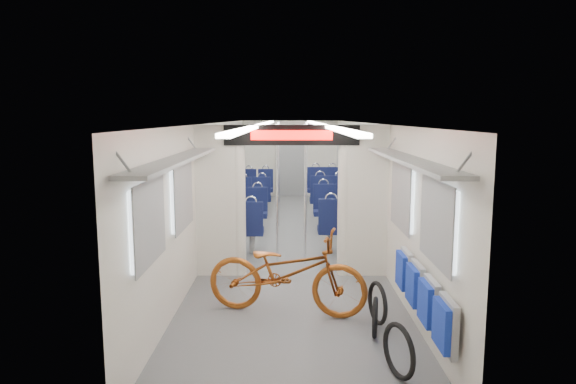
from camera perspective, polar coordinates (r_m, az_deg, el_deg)
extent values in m
plane|color=#515456|center=(9.98, 0.35, -5.64)|extent=(12.00, 12.00, 0.00)
cube|color=silver|center=(9.87, -8.10, 0.91)|extent=(0.02, 12.00, 2.30)
cube|color=silver|center=(9.88, 8.79, 0.90)|extent=(0.02, 12.00, 2.30)
cube|color=silver|center=(15.74, 0.27, 3.75)|extent=(2.90, 0.02, 2.30)
cube|color=silver|center=(3.90, 0.67, -10.63)|extent=(2.90, 0.02, 2.30)
cube|color=silver|center=(9.69, 0.36, 7.67)|extent=(2.90, 12.00, 0.02)
cube|color=white|center=(9.70, -2.92, 7.49)|extent=(0.12, 11.40, 0.04)
cube|color=white|center=(9.71, 3.63, 7.48)|extent=(0.12, 11.40, 0.04)
cube|color=silver|center=(7.89, -7.80, -2.06)|extent=(0.65, 0.18, 2.00)
cube|color=silver|center=(7.90, 8.59, -2.07)|extent=(0.65, 0.18, 2.00)
cube|color=silver|center=(7.69, 0.41, 6.37)|extent=(2.90, 0.18, 0.30)
cylinder|color=silver|center=(7.85, -5.45, -2.07)|extent=(0.20, 0.20, 2.00)
cylinder|color=silver|center=(7.86, 6.25, -2.08)|extent=(0.20, 0.20, 2.00)
cube|color=black|center=(7.58, 0.42, 6.34)|extent=(2.00, 0.03, 0.30)
cube|color=#FF0C07|center=(7.56, 0.42, 6.33)|extent=(1.20, 0.02, 0.14)
cube|color=silver|center=(5.18, -15.38, -3.28)|extent=(0.04, 1.00, 0.75)
cube|color=silver|center=(5.20, 16.42, -3.28)|extent=(0.04, 1.00, 0.75)
cube|color=silver|center=(6.71, -11.76, -0.54)|extent=(0.04, 1.00, 0.75)
cube|color=silver|center=(6.73, 12.64, -0.55)|extent=(0.04, 1.00, 0.75)
cube|color=silver|center=(9.35, -8.38, 2.03)|extent=(0.04, 1.00, 0.75)
cube|color=silver|center=(9.36, 9.10, 2.02)|extent=(0.04, 1.00, 0.75)
cube|color=silver|center=(11.22, -6.96, 3.10)|extent=(0.04, 1.00, 0.75)
cube|color=silver|center=(11.23, 7.60, 3.10)|extent=(0.04, 1.00, 0.75)
cube|color=silver|center=(13.10, -5.94, 3.87)|extent=(0.04, 1.00, 0.75)
cube|color=silver|center=(13.11, 6.53, 3.87)|extent=(0.04, 1.00, 0.75)
cube|color=silver|center=(14.89, -5.21, 4.42)|extent=(0.04, 1.00, 0.75)
cube|color=silver|center=(14.89, 5.77, 4.41)|extent=(0.04, 1.00, 0.75)
cube|color=gray|center=(5.84, -12.09, 3.58)|extent=(0.30, 3.60, 0.04)
cube|color=gray|center=(5.85, 13.06, 3.56)|extent=(0.30, 3.60, 0.04)
cube|color=gray|center=(11.76, -5.91, 6.05)|extent=(0.30, 7.60, 0.04)
cube|color=gray|center=(11.77, 6.55, 6.04)|extent=(0.30, 7.60, 0.04)
cube|color=gray|center=(15.69, 0.27, 3.19)|extent=(0.90, 0.05, 2.00)
imported|color=#944715|center=(6.38, -0.17, -8.89)|extent=(2.11, 1.13, 1.05)
cube|color=gray|center=(4.92, 17.37, -13.96)|extent=(0.06, 0.43, 0.49)
cube|color=#11279B|center=(4.91, 16.68, -14.01)|extent=(0.06, 0.39, 0.41)
cube|color=gray|center=(5.42, 15.63, -11.80)|extent=(0.06, 0.43, 0.49)
cube|color=#11279B|center=(5.40, 15.00, -11.84)|extent=(0.06, 0.39, 0.41)
cube|color=gray|center=(5.92, 14.20, -10.00)|extent=(0.06, 0.43, 0.49)
cube|color=#11279B|center=(5.90, 13.62, -10.02)|extent=(0.06, 0.39, 0.41)
cube|color=gray|center=(6.43, 13.01, -8.48)|extent=(0.06, 0.43, 0.49)
cube|color=#11279B|center=(6.41, 12.48, -8.49)|extent=(0.06, 0.39, 0.41)
torus|color=black|center=(5.09, 12.19, -17.14)|extent=(0.22, 0.52, 0.54)
torus|color=black|center=(5.90, 9.65, -13.80)|extent=(0.14, 0.46, 0.46)
torus|color=black|center=(6.24, 9.91, -12.27)|extent=(0.17, 0.51, 0.52)
cube|color=#0C1237|center=(9.16, -4.03, -4.38)|extent=(0.41, 0.39, 0.10)
cylinder|color=gray|center=(9.22, -4.02, -5.74)|extent=(0.10, 0.10, 0.35)
cube|color=#0C1237|center=(8.95, -4.12, -2.70)|extent=(0.41, 0.07, 0.51)
torus|color=silver|center=(8.90, -4.14, -1.10)|extent=(0.21, 0.03, 0.21)
cube|color=#0C1237|center=(10.69, -3.43, -2.52)|extent=(0.41, 0.39, 0.10)
cylinder|color=gray|center=(10.74, -3.41, -3.70)|extent=(0.10, 0.10, 0.35)
cube|color=#0C1237|center=(10.79, -3.39, -0.79)|extent=(0.41, 0.07, 0.51)
torus|color=silver|center=(10.76, -3.40, 0.55)|extent=(0.21, 0.03, 0.21)
cube|color=#0C1237|center=(9.21, -6.96, -4.35)|extent=(0.41, 0.39, 0.10)
cylinder|color=gray|center=(9.26, -6.93, -5.71)|extent=(0.10, 0.10, 0.35)
cube|color=#0C1237|center=(8.99, -7.11, -2.69)|extent=(0.41, 0.07, 0.51)
torus|color=silver|center=(8.95, -7.14, -1.10)|extent=(0.21, 0.03, 0.21)
cube|color=#0C1237|center=(10.73, -5.93, -2.51)|extent=(0.41, 0.39, 0.10)
cylinder|color=gray|center=(10.78, -5.92, -3.69)|extent=(0.10, 0.10, 0.35)
cube|color=#0C1237|center=(10.83, -5.87, -0.78)|extent=(0.41, 0.07, 0.51)
torus|color=silver|center=(10.79, -5.89, 0.54)|extent=(0.21, 0.03, 0.21)
cube|color=#0C1237|center=(9.29, 4.70, -4.21)|extent=(0.44, 0.41, 0.10)
cylinder|color=gray|center=(9.34, 4.68, -5.56)|extent=(0.10, 0.10, 0.35)
cube|color=#0C1237|center=(9.06, 4.80, -2.46)|extent=(0.44, 0.08, 0.54)
torus|color=silver|center=(9.01, 4.82, -0.78)|extent=(0.22, 0.03, 0.22)
cube|color=#0C1237|center=(10.92, 4.01, -2.30)|extent=(0.44, 0.41, 0.10)
cylinder|color=gray|center=(10.96, 4.00, -3.46)|extent=(0.10, 0.10, 0.35)
cube|color=#0C1237|center=(11.03, 3.97, -0.50)|extent=(0.44, 0.08, 0.54)
torus|color=silver|center=(10.99, 3.98, 0.89)|extent=(0.22, 0.03, 0.22)
cube|color=#0C1237|center=(9.34, 7.58, -4.19)|extent=(0.44, 0.41, 0.10)
cylinder|color=gray|center=(9.39, 7.55, -5.53)|extent=(0.10, 0.10, 0.35)
cube|color=#0C1237|center=(9.11, 7.75, -2.45)|extent=(0.44, 0.08, 0.54)
torus|color=silver|center=(9.06, 7.79, -0.77)|extent=(0.22, 0.03, 0.22)
cube|color=#0C1237|center=(10.96, 6.46, -2.29)|extent=(0.44, 0.41, 0.10)
cylinder|color=gray|center=(11.00, 6.44, -3.44)|extent=(0.10, 0.10, 0.35)
cube|color=#0C1237|center=(11.07, 6.39, -0.50)|extent=(0.44, 0.08, 0.54)
torus|color=silver|center=(11.03, 6.42, 0.88)|extent=(0.22, 0.03, 0.22)
cube|color=#0C1237|center=(12.72, -2.85, -0.76)|extent=(0.42, 0.39, 0.10)
cylinder|color=gray|center=(12.76, -2.85, -1.76)|extent=(0.10, 0.10, 0.35)
cube|color=#0C1237|center=(12.52, -2.90, 0.51)|extent=(0.42, 0.07, 0.51)
torus|color=silver|center=(12.49, -2.91, 1.68)|extent=(0.22, 0.03, 0.22)
cube|color=#0C1237|center=(14.29, -2.52, 0.25)|extent=(0.42, 0.39, 0.10)
cylinder|color=gray|center=(14.33, -2.52, -0.64)|extent=(0.10, 0.10, 0.35)
cube|color=#0C1237|center=(14.41, -2.50, 1.55)|extent=(0.42, 0.07, 0.51)
torus|color=silver|center=(14.38, -2.51, 2.57)|extent=(0.22, 0.03, 0.22)
cube|color=#0C1237|center=(12.75, -4.96, -0.76)|extent=(0.42, 0.39, 0.10)
cylinder|color=gray|center=(12.79, -4.95, -1.76)|extent=(0.10, 0.10, 0.35)
cube|color=#0C1237|center=(12.55, -5.04, 0.51)|extent=(0.42, 0.07, 0.51)
torus|color=silver|center=(12.52, -5.06, 1.67)|extent=(0.22, 0.03, 0.22)
cube|color=#0C1237|center=(14.32, -4.40, 0.25)|extent=(0.42, 0.39, 0.10)
cylinder|color=gray|center=(14.35, -4.39, -0.64)|extent=(0.10, 0.10, 0.35)
cube|color=#0C1237|center=(14.44, -4.37, 1.55)|extent=(0.42, 0.07, 0.51)
torus|color=silver|center=(14.41, -4.38, 2.56)|extent=(0.22, 0.03, 0.22)
cube|color=#0C1237|center=(12.48, 3.52, -0.95)|extent=(0.47, 0.44, 0.10)
cylinder|color=gray|center=(12.51, 3.51, -1.97)|extent=(0.10, 0.10, 0.35)
cube|color=#0C1237|center=(12.25, 3.58, 0.47)|extent=(0.47, 0.08, 0.58)
torus|color=silver|center=(12.21, 3.60, 1.81)|extent=(0.24, 0.03, 0.24)
cube|color=#0C1237|center=(14.23, 3.10, 0.21)|extent=(0.47, 0.44, 0.10)
cylinder|color=gray|center=(14.26, 3.10, -0.69)|extent=(0.10, 0.10, 0.35)
cube|color=#0C1237|center=(14.36, 3.08, 1.64)|extent=(0.47, 0.08, 0.58)
torus|color=silver|center=(14.33, 3.09, 2.79)|extent=(0.24, 0.03, 0.24)
cube|color=#0C1237|center=(12.51, 5.67, -0.95)|extent=(0.47, 0.44, 0.10)
cylinder|color=gray|center=(12.55, 5.66, -1.96)|extent=(0.10, 0.10, 0.35)
cube|color=#0C1237|center=(12.29, 5.77, 0.47)|extent=(0.47, 0.08, 0.58)
torus|color=silver|center=(12.25, 5.79, 1.80)|extent=(0.24, 0.03, 0.24)
cube|color=#0C1237|center=(14.26, 4.99, 0.21)|extent=(0.47, 0.44, 0.10)
cylinder|color=gray|center=(14.30, 4.98, -0.68)|extent=(0.10, 0.10, 0.35)
cube|color=#0C1237|center=(14.39, 4.95, 1.64)|extent=(0.47, 0.08, 0.58)
torus|color=silver|center=(14.36, 4.96, 2.78)|extent=(0.24, 0.03, 0.24)
cylinder|color=silver|center=(8.50, -1.21, -0.21)|extent=(0.04, 0.04, 2.30)
cylinder|color=silver|center=(8.36, 1.93, -0.36)|extent=(0.04, 0.04, 2.30)
cylinder|color=silver|center=(11.32, -1.05, 1.94)|extent=(0.04, 0.04, 2.30)
cylinder|color=silver|center=(11.38, 2.04, 1.97)|extent=(0.05, 0.05, 2.30)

